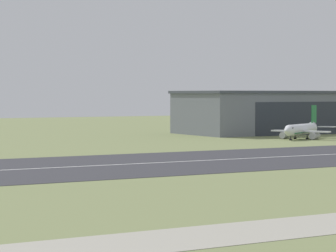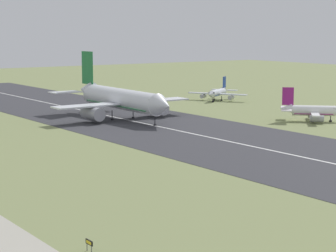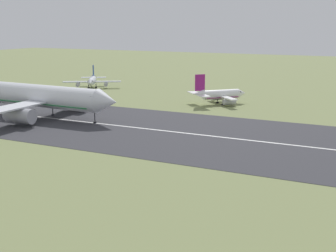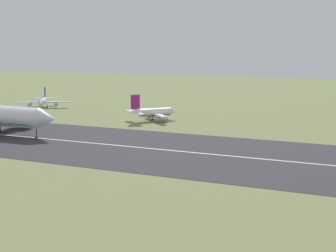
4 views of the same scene
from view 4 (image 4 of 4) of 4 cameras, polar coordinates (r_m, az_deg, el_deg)
name	(u,v)px [view 4 (image 4 of 4)]	position (r m, az deg, el deg)	size (l,w,h in m)	color
ground_plane	(143,237)	(68.38, -3.05, -13.31)	(688.63, 688.63, 0.00)	#7A8451
runway_strip	(237,157)	(115.41, 8.40, -3.72)	(448.63, 46.39, 0.06)	#333338
runway_centreline	(237,157)	(115.40, 8.40, -3.71)	(403.76, 0.70, 0.01)	silver
airplane_parked_west	(43,101)	(209.53, -14.97, 2.93)	(20.79, 18.12, 8.50)	silver
airplane_parked_east	(154,113)	(167.62, -1.74, 1.64)	(18.02, 18.19, 9.74)	white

